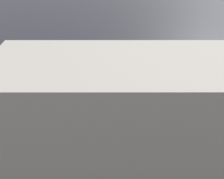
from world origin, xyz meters
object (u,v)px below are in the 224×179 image
(pedestrian, at_px, (71,111))
(fire_hydrant, at_px, (86,117))
(sign_post, at_px, (91,112))
(moving_hatchback, at_px, (128,75))

(pedestrian, bearing_deg, fire_hydrant, 170.62)
(pedestrian, bearing_deg, sign_post, 137.16)
(moving_hatchback, height_order, sign_post, sign_post)
(moving_hatchback, distance_m, fire_hydrant, 4.45)
(moving_hatchback, xyz_separation_m, sign_post, (2.12, 4.63, 0.55))
(pedestrian, height_order, sign_post, sign_post)
(moving_hatchback, relative_size, sign_post, 1.74)
(fire_hydrant, bearing_deg, moving_hatchback, -124.62)
(fire_hydrant, relative_size, pedestrian, 0.66)
(moving_hatchback, bearing_deg, pedestrian, 46.12)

